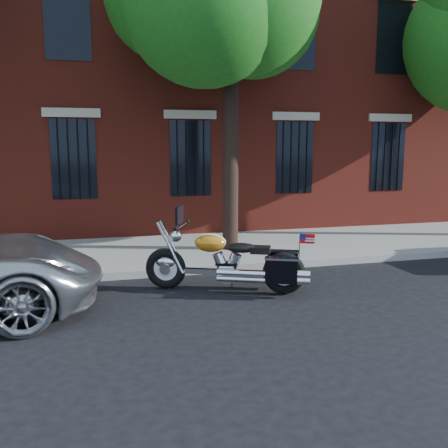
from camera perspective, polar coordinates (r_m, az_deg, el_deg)
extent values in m
plane|color=black|center=(8.95, 2.74, -7.59)|extent=(120.00, 120.00, 0.00)
cube|color=gray|center=(10.20, 0.36, -5.06)|extent=(40.00, 0.16, 0.15)
cube|color=gray|center=(11.98, -2.05, -2.94)|extent=(40.00, 3.60, 0.15)
cube|color=maroon|center=(18.73, -7.17, 19.55)|extent=(26.00, 10.00, 12.00)
cube|color=black|center=(13.53, -3.89, 7.49)|extent=(1.10, 0.14, 2.00)
cube|color=#B2A893|center=(13.52, -3.92, 12.37)|extent=(1.40, 0.20, 0.22)
cube|color=black|center=(13.86, -4.06, 21.68)|extent=(1.10, 0.14, 2.00)
cylinder|color=black|center=(13.45, -3.83, 7.48)|extent=(0.04, 0.04, 2.00)
cylinder|color=black|center=(11.49, 0.75, 8.74)|extent=(0.36, 0.36, 5.00)
sphere|color=#165D15|center=(11.98, -1.51, 23.74)|extent=(3.60, 3.60, 3.60)
torus|color=black|center=(9.00, -6.67, -5.06)|extent=(0.74, 0.46, 0.74)
torus|color=black|center=(8.68, 6.87, -5.60)|extent=(0.74, 0.46, 0.74)
cylinder|color=white|center=(9.00, -6.67, -5.06)|extent=(0.53, 0.29, 0.55)
cylinder|color=white|center=(8.68, 6.87, -5.60)|extent=(0.53, 0.29, 0.55)
ellipsoid|color=white|center=(8.98, -6.69, -4.38)|extent=(0.41, 0.29, 0.21)
ellipsoid|color=orange|center=(8.65, 6.88, -4.74)|extent=(0.42, 0.30, 0.21)
cube|color=white|center=(8.79, -0.03, -5.50)|extent=(1.56, 0.78, 0.09)
cylinder|color=white|center=(8.78, 0.33, -5.65)|extent=(0.40, 0.33, 0.35)
cylinder|color=white|center=(8.52, 3.82, -6.05)|extent=(1.30, 0.66, 0.10)
ellipsoid|color=orange|center=(8.71, -1.61, -2.19)|extent=(0.63, 0.51, 0.32)
ellipsoid|color=black|center=(8.64, 2.00, -2.74)|extent=(0.62, 0.51, 0.17)
cube|color=black|center=(8.93, 6.74, -4.37)|extent=(0.56, 0.38, 0.42)
cube|color=black|center=(8.37, 6.57, -5.28)|extent=(0.56, 0.38, 0.42)
cylinder|color=white|center=(8.76, -4.82, -0.10)|extent=(0.39, 0.80, 0.04)
sphere|color=white|center=(8.82, -5.50, -1.36)|extent=(0.29, 0.29, 0.22)
cube|color=black|center=(8.75, -5.11, 1.05)|extent=(0.22, 0.42, 0.31)
cube|color=red|center=(8.20, 9.48, -1.68)|extent=(0.23, 0.12, 0.15)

